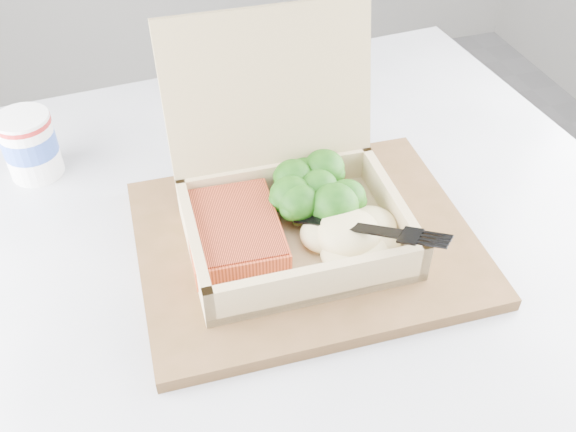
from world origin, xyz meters
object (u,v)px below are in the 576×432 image
object	(u,v)px
cafe_table	(300,353)
serving_tray	(305,241)
takeout_container	(287,185)
paper_cup	(29,143)

from	to	relation	value
cafe_table	serving_tray	distance (m)	0.20
cafe_table	takeout_container	distance (m)	0.26
paper_cup	serving_tray	bearing A→B (deg)	-39.25
serving_tray	takeout_container	bearing A→B (deg)	112.03
takeout_container	paper_cup	world-z (taller)	takeout_container
serving_tray	paper_cup	world-z (taller)	paper_cup
serving_tray	takeout_container	world-z (taller)	takeout_container
serving_tray	cafe_table	bearing A→B (deg)	177.90
cafe_table	paper_cup	world-z (taller)	paper_cup
takeout_container	serving_tray	bearing A→B (deg)	-66.11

